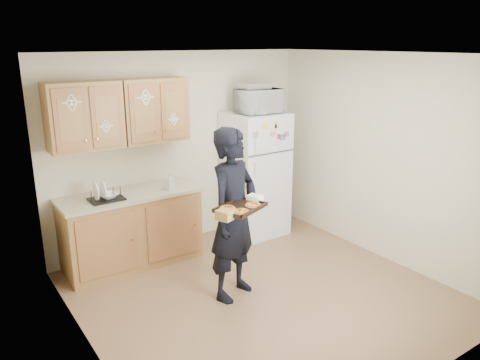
% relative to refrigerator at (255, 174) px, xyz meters
% --- Properties ---
extents(floor, '(3.60, 3.60, 0.00)m').
position_rel_refrigerator_xyz_m(floor, '(-0.95, -1.43, -0.85)').
color(floor, brown).
rests_on(floor, ground).
extents(ceiling, '(3.60, 3.60, 0.00)m').
position_rel_refrigerator_xyz_m(ceiling, '(-0.95, -1.43, 1.65)').
color(ceiling, beige).
rests_on(ceiling, wall_back).
extents(wall_back, '(3.60, 0.04, 2.50)m').
position_rel_refrigerator_xyz_m(wall_back, '(-0.95, 0.37, 0.40)').
color(wall_back, beige).
rests_on(wall_back, floor).
extents(wall_front, '(3.60, 0.04, 2.50)m').
position_rel_refrigerator_xyz_m(wall_front, '(-0.95, -3.23, 0.40)').
color(wall_front, beige).
rests_on(wall_front, floor).
extents(wall_left, '(0.04, 3.60, 2.50)m').
position_rel_refrigerator_xyz_m(wall_left, '(-2.75, -1.43, 0.40)').
color(wall_left, beige).
rests_on(wall_left, floor).
extents(wall_right, '(0.04, 3.60, 2.50)m').
position_rel_refrigerator_xyz_m(wall_right, '(0.85, -1.43, 0.40)').
color(wall_right, beige).
rests_on(wall_right, floor).
extents(refrigerator, '(0.75, 0.70, 1.70)m').
position_rel_refrigerator_xyz_m(refrigerator, '(0.00, 0.00, 0.00)').
color(refrigerator, white).
rests_on(refrigerator, floor).
extents(base_cabinet, '(1.60, 0.60, 0.86)m').
position_rel_refrigerator_xyz_m(base_cabinet, '(-1.80, 0.05, -0.42)').
color(base_cabinet, olive).
rests_on(base_cabinet, floor).
extents(countertop, '(1.64, 0.64, 0.04)m').
position_rel_refrigerator_xyz_m(countertop, '(-1.80, 0.05, 0.03)').
color(countertop, tan).
rests_on(countertop, base_cabinet).
extents(upper_cab_left, '(0.80, 0.33, 0.75)m').
position_rel_refrigerator_xyz_m(upper_cab_left, '(-2.20, 0.18, 0.98)').
color(upper_cab_left, olive).
rests_on(upper_cab_left, wall_back).
extents(upper_cab_right, '(0.80, 0.33, 0.75)m').
position_rel_refrigerator_xyz_m(upper_cab_right, '(-1.38, 0.18, 0.98)').
color(upper_cab_right, olive).
rests_on(upper_cab_right, wall_back).
extents(cereal_box, '(0.20, 0.07, 0.32)m').
position_rel_refrigerator_xyz_m(cereal_box, '(0.52, 0.24, -0.69)').
color(cereal_box, '#E7CE51').
rests_on(cereal_box, floor).
extents(person, '(0.77, 0.65, 1.81)m').
position_rel_refrigerator_xyz_m(person, '(-1.20, -1.25, 0.06)').
color(person, black).
rests_on(person, floor).
extents(baking_tray, '(0.55, 0.48, 0.04)m').
position_rel_refrigerator_xyz_m(baking_tray, '(-1.31, -1.53, 0.24)').
color(baking_tray, black).
rests_on(baking_tray, person).
extents(pizza_front_left, '(0.15, 0.15, 0.02)m').
position_rel_refrigerator_xyz_m(pizza_front_left, '(-1.38, -1.64, 0.25)').
color(pizza_front_left, orange).
rests_on(pizza_front_left, baking_tray).
extents(pizza_front_right, '(0.15, 0.15, 0.02)m').
position_rel_refrigerator_xyz_m(pizza_front_right, '(-1.18, -1.56, 0.25)').
color(pizza_front_right, orange).
rests_on(pizza_front_right, baking_tray).
extents(pizza_back_left, '(0.15, 0.15, 0.02)m').
position_rel_refrigerator_xyz_m(pizza_back_left, '(-1.43, -1.50, 0.25)').
color(pizza_back_left, orange).
rests_on(pizza_back_left, baking_tray).
extents(microwave, '(0.57, 0.39, 0.32)m').
position_rel_refrigerator_xyz_m(microwave, '(0.01, -0.05, 1.01)').
color(microwave, white).
rests_on(microwave, refrigerator).
extents(foil_pan, '(0.39, 0.29, 0.08)m').
position_rel_refrigerator_xyz_m(foil_pan, '(-0.03, -0.02, 1.20)').
color(foil_pan, '#B2B3BA').
rests_on(foil_pan, microwave).
extents(dish_rack, '(0.37, 0.28, 0.15)m').
position_rel_refrigerator_xyz_m(dish_rack, '(-2.10, -0.03, 0.12)').
color(dish_rack, black).
rests_on(dish_rack, countertop).
extents(bowl, '(0.25, 0.25, 0.05)m').
position_rel_refrigerator_xyz_m(bowl, '(-2.07, -0.03, 0.09)').
color(bowl, white).
rests_on(bowl, dish_rack).
extents(soap_bottle, '(0.12, 0.12, 0.21)m').
position_rel_refrigerator_xyz_m(soap_bottle, '(-1.34, -0.09, 0.16)').
color(soap_bottle, white).
rests_on(soap_bottle, countertop).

